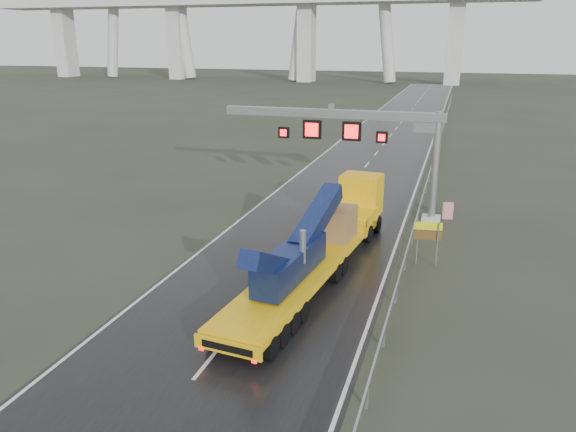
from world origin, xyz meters
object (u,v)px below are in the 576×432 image
(heavy_haul_truck, at_px, (326,236))
(exit_sign_pair, at_px, (428,235))
(sign_gantry, at_px, (362,133))
(striped_barrier, at_px, (448,211))

(heavy_haul_truck, xyz_separation_m, exit_sign_pair, (5.11, 1.53, 0.06))
(sign_gantry, bearing_deg, striped_barrier, 7.85)
(exit_sign_pair, bearing_deg, sign_gantry, 113.26)
(exit_sign_pair, relative_size, striped_barrier, 2.22)
(sign_gantry, xyz_separation_m, heavy_haul_truck, (-0.11, -9.52, -3.96))
(heavy_haul_truck, bearing_deg, exit_sign_pair, 22.79)
(exit_sign_pair, bearing_deg, heavy_haul_truck, -172.10)
(heavy_haul_truck, relative_size, exit_sign_pair, 7.48)
(exit_sign_pair, height_order, striped_barrier, exit_sign_pair)
(sign_gantry, relative_size, striped_barrier, 13.49)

